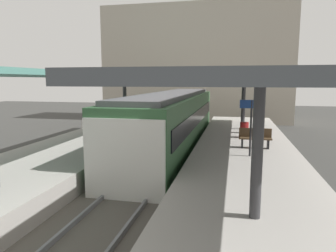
# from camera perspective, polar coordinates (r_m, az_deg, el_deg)

# --- Properties ---
(ground_plane) EXTENTS (80.00, 80.00, 0.00)m
(ground_plane) POSITION_cam_1_polar(r_m,az_deg,el_deg) (12.59, -3.61, -9.87)
(ground_plane) COLOR #383835
(platform_left) EXTENTS (4.40, 28.00, 1.00)m
(platform_left) POSITION_cam_1_polar(r_m,az_deg,el_deg) (13.94, -18.93, -6.35)
(platform_left) COLOR #ADA8A0
(platform_left) RESTS_ON ground_plane
(platform_right) EXTENTS (4.40, 28.00, 1.00)m
(platform_right) POSITION_cam_1_polar(r_m,az_deg,el_deg) (12.00, 14.30, -8.53)
(platform_right) COLOR #ADA8A0
(platform_right) RESTS_ON ground_plane
(track_ballast) EXTENTS (3.20, 28.00, 0.20)m
(track_ballast) POSITION_cam_1_polar(r_m,az_deg,el_deg) (12.56, -3.62, -9.43)
(track_ballast) COLOR #59544C
(track_ballast) RESTS_ON ground_plane
(rail_near_side) EXTENTS (0.08, 28.00, 0.14)m
(rail_near_side) POSITION_cam_1_polar(r_m,az_deg,el_deg) (12.71, -6.78, -8.44)
(rail_near_side) COLOR slate
(rail_near_side) RESTS_ON track_ballast
(rail_far_side) EXTENTS (0.08, 28.00, 0.14)m
(rail_far_side) POSITION_cam_1_polar(r_m,az_deg,el_deg) (12.33, -0.37, -8.92)
(rail_far_side) COLOR slate
(rail_far_side) RESTS_ON track_ballast
(commuter_train) EXTENTS (2.78, 15.61, 3.10)m
(commuter_train) POSITION_cam_1_polar(r_m,az_deg,el_deg) (16.97, 0.97, 0.92)
(commuter_train) COLOR #2D5633
(commuter_train) RESTS_ON track_ballast
(canopy_left) EXTENTS (4.18, 21.00, 3.26)m
(canopy_left) POSITION_cam_1_polar(r_m,az_deg,el_deg) (14.72, -16.77, 8.82)
(canopy_left) COLOR #333335
(canopy_left) RESTS_ON platform_left
(canopy_right) EXTENTS (4.18, 21.00, 3.06)m
(canopy_right) POSITION_cam_1_polar(r_m,az_deg,el_deg) (12.89, 14.66, 8.14)
(canopy_right) COLOR #333335
(canopy_right) RESTS_ON platform_right
(platform_bench) EXTENTS (1.40, 0.41, 0.86)m
(platform_bench) POSITION_cam_1_polar(r_m,az_deg,el_deg) (14.08, 15.85, -2.05)
(platform_bench) COLOR black
(platform_bench) RESTS_ON platform_right
(platform_sign) EXTENTS (0.90, 0.08, 2.21)m
(platform_sign) POSITION_cam_1_polar(r_m,az_deg,el_deg) (12.31, 15.19, 1.96)
(platform_sign) COLOR #262628
(platform_sign) RESTS_ON platform_right
(litter_bin) EXTENTS (0.44, 0.44, 0.80)m
(litter_bin) POSITION_cam_1_polar(r_m,az_deg,el_deg) (16.49, 13.95, -0.71)
(litter_bin) COLOR maroon
(litter_bin) RESTS_ON platform_right
(passenger_mid_platform) EXTENTS (0.36, 0.36, 1.73)m
(passenger_mid_platform) POSITION_cam_1_polar(r_m,az_deg,el_deg) (17.92, 16.18, 1.54)
(passenger_mid_platform) COLOR #7A337A
(passenger_mid_platform) RESTS_ON platform_right
(station_building_backdrop) EXTENTS (18.00, 6.00, 11.00)m
(station_building_backdrop) POSITION_cam_1_polar(r_m,az_deg,el_deg) (31.76, 5.42, 11.20)
(station_building_backdrop) COLOR #A89E8E
(station_building_backdrop) RESTS_ON ground_plane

